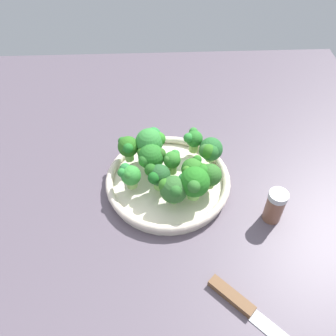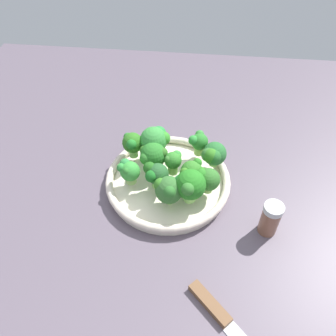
{
  "view_description": "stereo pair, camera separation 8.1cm",
  "coord_description": "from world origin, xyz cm",
  "px_view_note": "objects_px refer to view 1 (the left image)",
  "views": [
    {
      "loc": [
        -0.78,
        53.23,
        65.72
      ],
      "look_at": [
        -3.18,
        -2.25,
        6.2
      ],
      "focal_mm": 38.24,
      "sensor_mm": 36.0,
      "label": 1
    },
    {
      "loc": [
        -8.91,
        52.99,
        65.72
      ],
      "look_at": [
        -3.18,
        -2.25,
        6.2
      ],
      "focal_mm": 38.24,
      "sensor_mm": 36.0,
      "label": 2
    }
  ],
  "objects_px": {
    "pepper_shaker": "(275,206)",
    "broccoli_floret_1": "(172,160)",
    "broccoli_floret_4": "(194,183)",
    "broccoli_floret_10": "(209,174)",
    "broccoli_floret_11": "(193,139)",
    "broccoli_floret_2": "(173,190)",
    "broccoli_floret_3": "(128,147)",
    "broccoli_floret_8": "(192,169)",
    "broccoli_floret_5": "(151,157)",
    "broccoli_floret_6": "(210,150)",
    "bowl": "(168,181)",
    "broccoli_floret_7": "(158,175)",
    "knife": "(253,314)",
    "broccoli_floret_0": "(130,174)",
    "broccoli_floret_9": "(151,141)"
  },
  "relations": [
    {
      "from": "pepper_shaker",
      "to": "broccoli_floret_1",
      "type": "bearing_deg",
      "value": -29.29
    },
    {
      "from": "broccoli_floret_4",
      "to": "broccoli_floret_10",
      "type": "distance_m",
      "value": 0.05
    },
    {
      "from": "broccoli_floret_11",
      "to": "broccoli_floret_2",
      "type": "bearing_deg",
      "value": 70.01
    },
    {
      "from": "broccoli_floret_10",
      "to": "broccoli_floret_11",
      "type": "xyz_separation_m",
      "value": [
        0.02,
        -0.12,
        -0.0
      ]
    },
    {
      "from": "broccoli_floret_2",
      "to": "broccoli_floret_3",
      "type": "xyz_separation_m",
      "value": [
        0.1,
        -0.13,
        0.0
      ]
    },
    {
      "from": "broccoli_floret_3",
      "to": "broccoli_floret_8",
      "type": "bearing_deg",
      "value": 153.02
    },
    {
      "from": "broccoli_floret_5",
      "to": "broccoli_floret_8",
      "type": "distance_m",
      "value": 0.1
    },
    {
      "from": "broccoli_floret_1",
      "to": "broccoli_floret_6",
      "type": "xyz_separation_m",
      "value": [
        -0.09,
        -0.03,
        0.0
      ]
    },
    {
      "from": "broccoli_floret_10",
      "to": "broccoli_floret_2",
      "type": "bearing_deg",
      "value": 26.05
    },
    {
      "from": "bowl",
      "to": "broccoli_floret_4",
      "type": "bearing_deg",
      "value": 130.34
    },
    {
      "from": "broccoli_floret_3",
      "to": "broccoli_floret_10",
      "type": "xyz_separation_m",
      "value": [
        -0.18,
        0.09,
        -0.0
      ]
    },
    {
      "from": "bowl",
      "to": "pepper_shaker",
      "type": "height_order",
      "value": "pepper_shaker"
    },
    {
      "from": "broccoli_floret_1",
      "to": "broccoli_floret_4",
      "type": "relative_size",
      "value": 0.73
    },
    {
      "from": "broccoli_floret_5",
      "to": "broccoli_floret_11",
      "type": "distance_m",
      "value": 0.12
    },
    {
      "from": "broccoli_floret_4",
      "to": "broccoli_floret_7",
      "type": "relative_size",
      "value": 1.29
    },
    {
      "from": "bowl",
      "to": "broccoli_floret_11",
      "type": "bearing_deg",
      "value": -126.7
    },
    {
      "from": "bowl",
      "to": "broccoli_floret_5",
      "type": "relative_size",
      "value": 4.24
    },
    {
      "from": "broccoli_floret_3",
      "to": "broccoli_floret_10",
      "type": "bearing_deg",
      "value": 153.44
    },
    {
      "from": "knife",
      "to": "broccoli_floret_11",
      "type": "bearing_deg",
      "value": -79.42
    },
    {
      "from": "broccoli_floret_3",
      "to": "knife",
      "type": "relative_size",
      "value": 0.33
    },
    {
      "from": "broccoli_floret_0",
      "to": "broccoli_floret_8",
      "type": "bearing_deg",
      "value": -178.6
    },
    {
      "from": "broccoli_floret_7",
      "to": "knife",
      "type": "xyz_separation_m",
      "value": [
        -0.16,
        0.28,
        -0.06
      ]
    },
    {
      "from": "broccoli_floret_10",
      "to": "broccoli_floret_0",
      "type": "bearing_deg",
      "value": -4.11
    },
    {
      "from": "broccoli_floret_6",
      "to": "broccoli_floret_8",
      "type": "distance_m",
      "value": 0.08
    },
    {
      "from": "broccoli_floret_4",
      "to": "broccoli_floret_1",
      "type": "bearing_deg",
      "value": -62.04
    },
    {
      "from": "broccoli_floret_5",
      "to": "broccoli_floret_9",
      "type": "distance_m",
      "value": 0.04
    },
    {
      "from": "broccoli_floret_3",
      "to": "broccoli_floret_7",
      "type": "bearing_deg",
      "value": 127.67
    },
    {
      "from": "broccoli_floret_6",
      "to": "broccoli_floret_7",
      "type": "xyz_separation_m",
      "value": [
        0.12,
        0.07,
        0.0
      ]
    },
    {
      "from": "broccoli_floret_1",
      "to": "broccoli_floret_4",
      "type": "distance_m",
      "value": 0.09
    },
    {
      "from": "broccoli_floret_11",
      "to": "broccoli_floret_3",
      "type": "bearing_deg",
      "value": 9.69
    },
    {
      "from": "broccoli_floret_11",
      "to": "broccoli_floret_8",
      "type": "bearing_deg",
      "value": 83.86
    },
    {
      "from": "broccoli_floret_1",
      "to": "broccoli_floret_8",
      "type": "xyz_separation_m",
      "value": [
        -0.04,
        0.03,
        0.0
      ]
    },
    {
      "from": "broccoli_floret_5",
      "to": "broccoli_floret_7",
      "type": "height_order",
      "value": "broccoli_floret_5"
    },
    {
      "from": "broccoli_floret_2",
      "to": "pepper_shaker",
      "type": "height_order",
      "value": "broccoli_floret_2"
    },
    {
      "from": "broccoli_floret_7",
      "to": "broccoli_floret_8",
      "type": "bearing_deg",
      "value": -169.03
    },
    {
      "from": "broccoli_floret_0",
      "to": "broccoli_floret_4",
      "type": "bearing_deg",
      "value": 162.42
    },
    {
      "from": "broccoli_floret_7",
      "to": "broccoli_floret_2",
      "type": "bearing_deg",
      "value": 127.54
    },
    {
      "from": "broccoli_floret_6",
      "to": "broccoli_floret_8",
      "type": "bearing_deg",
      "value": 51.72
    },
    {
      "from": "broccoli_floret_3",
      "to": "broccoli_floret_9",
      "type": "distance_m",
      "value": 0.06
    },
    {
      "from": "broccoli_floret_2",
      "to": "broccoli_floret_3",
      "type": "height_order",
      "value": "same"
    },
    {
      "from": "broccoli_floret_3",
      "to": "broccoli_floret_4",
      "type": "bearing_deg",
      "value": 139.92
    },
    {
      "from": "broccoli_floret_9",
      "to": "bowl",
      "type": "bearing_deg",
      "value": 117.62
    },
    {
      "from": "bowl",
      "to": "broccoli_floret_4",
      "type": "distance_m",
      "value": 0.1
    },
    {
      "from": "broccoli_floret_1",
      "to": "pepper_shaker",
      "type": "relative_size",
      "value": 0.71
    },
    {
      "from": "broccoli_floret_6",
      "to": "broccoli_floret_11",
      "type": "height_order",
      "value": "broccoli_floret_6"
    },
    {
      "from": "pepper_shaker",
      "to": "broccoli_floret_2",
      "type": "bearing_deg",
      "value": -8.68
    },
    {
      "from": "broccoli_floret_5",
      "to": "pepper_shaker",
      "type": "bearing_deg",
      "value": 153.53
    },
    {
      "from": "broccoli_floret_9",
      "to": "broccoli_floret_3",
      "type": "bearing_deg",
      "value": 12.16
    },
    {
      "from": "broccoli_floret_2",
      "to": "broccoli_floret_6",
      "type": "height_order",
      "value": "broccoli_floret_2"
    },
    {
      "from": "broccoli_floret_1",
      "to": "broccoli_floret_4",
      "type": "height_order",
      "value": "broccoli_floret_4"
    }
  ]
}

